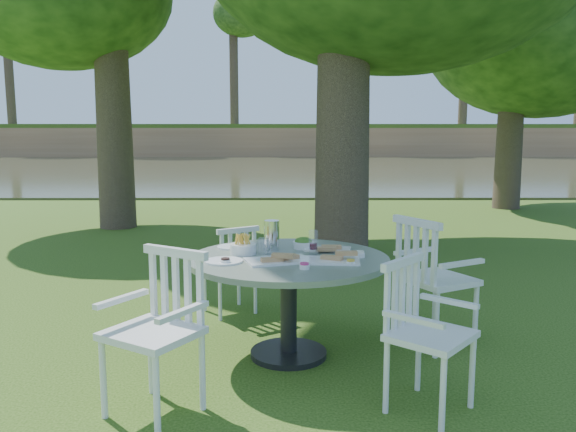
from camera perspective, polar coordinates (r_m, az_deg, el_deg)
The scene contains 9 objects.
ground at distance 5.33m, azimuth 0.01°, elevation -9.39°, with size 140.00×140.00×0.00m, color #213F0D.
table at distance 4.07m, azimuth 0.06°, elevation -6.02°, with size 1.44×1.44×0.75m.
chair_ne at distance 4.40m, azimuth 13.96°, elevation -5.51°, with size 0.65×0.66×0.99m.
chair_nw at distance 5.06m, azimuth -5.56°, elevation -4.80°, with size 0.55×0.54×0.81m.
chair_sw at distance 3.41m, azimuth -12.54°, elevation -10.01°, with size 0.64×0.63×0.94m.
chair_se at distance 3.44m, azimuth 13.02°, elevation -10.44°, with size 0.61×0.61×0.88m.
tableware at distance 4.10m, azimuth -0.97°, elevation -3.35°, with size 1.13×0.86×0.23m.
river at distance 28.13m, azimuth -0.19°, elevation 4.85°, with size 100.00×28.00×0.12m, color #343620.
far_bank at distance 46.54m, azimuth 0.14°, elevation 15.08°, with size 100.00×18.00×15.20m.
Camera 1 is at (-0.02, -5.08, 1.60)m, focal length 35.00 mm.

